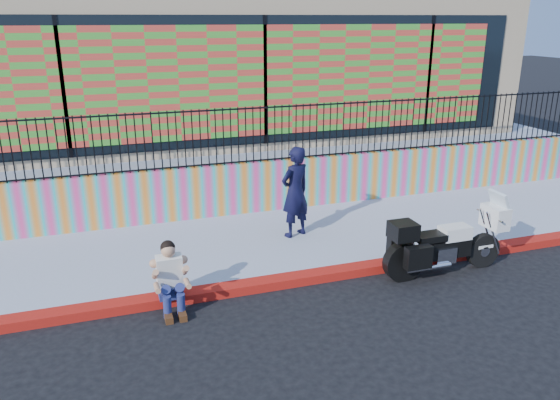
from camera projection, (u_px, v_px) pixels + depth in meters
name	position (u px, v px, depth m)	size (l,w,h in m)	color
ground	(338.00, 277.00, 9.30)	(90.00, 90.00, 0.00)	black
red_curb	(338.00, 273.00, 9.27)	(16.00, 0.30, 0.15)	#9F0B11
sidewalk	(303.00, 237.00, 10.76)	(16.00, 3.00, 0.15)	#8D95A9
mural_wall	(278.00, 185.00, 12.00)	(16.00, 0.20, 1.10)	#EC3E86
metal_fence	(278.00, 133.00, 11.63)	(15.80, 0.04, 1.20)	black
elevated_platform	(225.00, 141.00, 16.60)	(16.00, 10.00, 1.25)	#8D95A9
storefront_building	(224.00, 52.00, 15.57)	(14.00, 8.06, 4.00)	tan
police_motorcycle	(443.00, 242.00, 9.24)	(2.21, 0.73, 1.38)	black
police_officer	(295.00, 192.00, 10.39)	(0.65, 0.42, 1.77)	black
seated_man	(171.00, 284.00, 8.06)	(0.54, 0.71, 1.06)	navy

